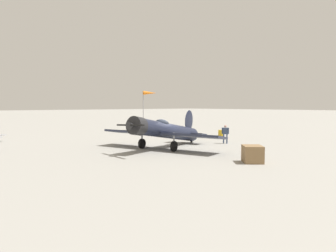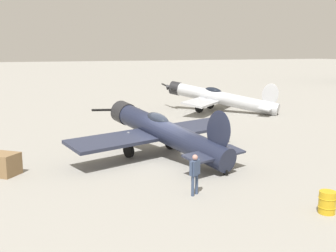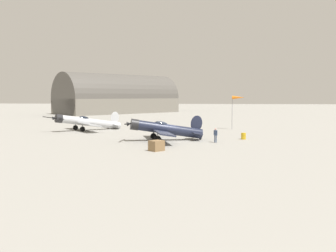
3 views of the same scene
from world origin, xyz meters
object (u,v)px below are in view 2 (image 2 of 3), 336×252
(airplane_foreground, at_px, (162,131))
(airplane_mid_apron, at_px, (218,98))
(ground_crew_mechanic, at_px, (195,171))
(fuel_drum, at_px, (327,202))
(equipment_crate, at_px, (3,164))

(airplane_foreground, bearing_deg, airplane_mid_apron, -57.56)
(airplane_foreground, xyz_separation_m, airplane_mid_apron, (11.63, 13.68, -0.10))
(airplane_mid_apron, height_order, ground_crew_mechanic, airplane_mid_apron)
(airplane_mid_apron, bearing_deg, fuel_drum, 117.69)
(airplane_mid_apron, xyz_separation_m, fuel_drum, (-9.33, -23.56, -0.93))
(airplane_foreground, height_order, equipment_crate, airplane_foreground)
(equipment_crate, bearing_deg, ground_crew_mechanic, -41.02)
(airplane_foreground, distance_m, equipment_crate, 8.27)
(ground_crew_mechanic, height_order, fuel_drum, ground_crew_mechanic)
(airplane_foreground, height_order, fuel_drum, airplane_foreground)
(equipment_crate, xyz_separation_m, fuel_drum, (10.51, -9.74, -0.11))
(airplane_foreground, height_order, ground_crew_mechanic, airplane_foreground)
(fuel_drum, bearing_deg, airplane_foreground, 103.09)
(airplane_mid_apron, height_order, fuel_drum, airplane_mid_apron)
(airplane_mid_apron, xyz_separation_m, equipment_crate, (-19.84, -13.83, -0.82))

